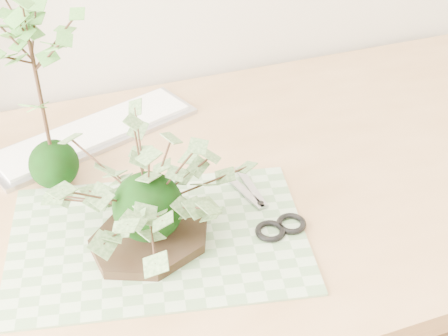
{
  "coord_description": "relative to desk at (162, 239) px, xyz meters",
  "views": [
    {
      "loc": [
        -0.24,
        0.49,
        1.35
      ],
      "look_at": [
        0.0,
        1.14,
        0.84
      ],
      "focal_mm": 50.0,
      "sensor_mm": 36.0,
      "label": 1
    }
  ],
  "objects": [
    {
      "name": "cutting_mat",
      "position": [
        -0.03,
        -0.09,
        0.09
      ],
      "size": [
        0.47,
        0.36,
        0.0
      ],
      "primitive_type": "cube",
      "rotation": [
        0.0,
        0.0,
        -0.2
      ],
      "color": "#648C5C",
      "rests_on": "desk"
    },
    {
      "name": "stone_dish",
      "position": [
        -0.04,
        -0.1,
        0.1
      ],
      "size": [
        0.24,
        0.24,
        0.01
      ],
      "primitive_type": "cylinder",
      "rotation": [
        0.0,
        0.0,
        0.39
      ],
      "color": "black",
      "rests_on": "cutting_mat"
    },
    {
      "name": "scissors",
      "position": [
        0.14,
        -0.11,
        0.1
      ],
      "size": [
        0.08,
        0.18,
        0.01
      ],
      "rotation": [
        0.0,
        0.0,
        0.12
      ],
      "color": "#95959C",
      "rests_on": "cutting_mat"
    },
    {
      "name": "desk",
      "position": [
        0.0,
        0.0,
        0.0
      ],
      "size": [
        1.6,
        0.7,
        0.74
      ],
      "color": "tan",
      "rests_on": "ground_plane"
    },
    {
      "name": "ivy_kokedama",
      "position": [
        -0.04,
        -0.1,
        0.2
      ],
      "size": [
        0.31,
        0.31,
        0.19
      ],
      "rotation": [
        0.0,
        0.0,
        0.13
      ],
      "color": "black",
      "rests_on": "stone_dish"
    },
    {
      "name": "keyboard",
      "position": [
        -0.06,
        0.21,
        0.09
      ],
      "size": [
        0.4,
        0.23,
        0.01
      ],
      "rotation": [
        0.0,
        0.0,
        0.34
      ],
      "color": "#A9A9B2",
      "rests_on": "desk"
    },
    {
      "name": "maple_kokedama",
      "position": [
        -0.14,
        0.09,
        0.32
      ],
      "size": [
        0.22,
        0.22,
        0.32
      ],
      "rotation": [
        0.0,
        0.0,
        -0.38
      ],
      "color": "black",
      "rests_on": "desk"
    }
  ]
}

